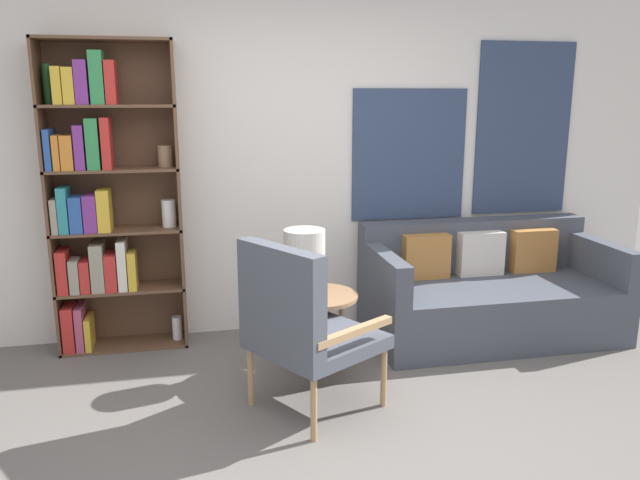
{
  "coord_description": "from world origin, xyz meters",
  "views": [
    {
      "loc": [
        -0.63,
        -2.64,
        1.79
      ],
      "look_at": [
        0.17,
        1.11,
        0.9
      ],
      "focal_mm": 35.0,
      "sensor_mm": 36.0,
      "label": 1
    }
  ],
  "objects_px": {
    "bookshelf": "(101,202)",
    "armchair": "(299,321)",
    "couch": "(487,293)",
    "side_table": "(318,302)",
    "table_lamp": "(305,256)"
  },
  "relations": [
    {
      "from": "armchair",
      "to": "bookshelf",
      "type": "bearing_deg",
      "value": 133.18
    },
    {
      "from": "side_table",
      "to": "table_lamp",
      "type": "distance_m",
      "value": 0.32
    },
    {
      "from": "bookshelf",
      "to": "table_lamp",
      "type": "distance_m",
      "value": 1.48
    },
    {
      "from": "bookshelf",
      "to": "side_table",
      "type": "bearing_deg",
      "value": -26.01
    },
    {
      "from": "side_table",
      "to": "table_lamp",
      "type": "xyz_separation_m",
      "value": [
        -0.08,
        0.07,
        0.3
      ]
    },
    {
      "from": "table_lamp",
      "to": "side_table",
      "type": "bearing_deg",
      "value": -40.69
    },
    {
      "from": "bookshelf",
      "to": "couch",
      "type": "height_order",
      "value": "bookshelf"
    },
    {
      "from": "bookshelf",
      "to": "couch",
      "type": "relative_size",
      "value": 1.17
    },
    {
      "from": "bookshelf",
      "to": "armchair",
      "type": "distance_m",
      "value": 1.78
    },
    {
      "from": "bookshelf",
      "to": "armchair",
      "type": "xyz_separation_m",
      "value": [
        1.17,
        -1.24,
        -0.51
      ]
    },
    {
      "from": "bookshelf",
      "to": "side_table",
      "type": "distance_m",
      "value": 1.66
    },
    {
      "from": "armchair",
      "to": "side_table",
      "type": "xyz_separation_m",
      "value": [
        0.23,
        0.56,
        -0.1
      ]
    },
    {
      "from": "armchair",
      "to": "side_table",
      "type": "relative_size",
      "value": 1.93
    },
    {
      "from": "side_table",
      "to": "couch",
      "type": "bearing_deg",
      "value": 15.36
    },
    {
      "from": "bookshelf",
      "to": "armchair",
      "type": "bearing_deg",
      "value": -46.82
    }
  ]
}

